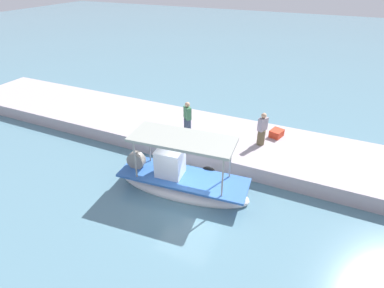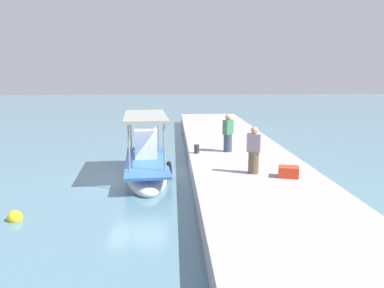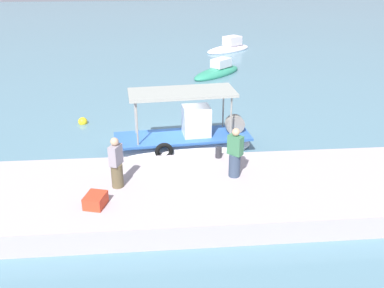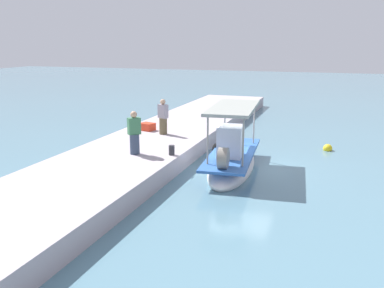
# 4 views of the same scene
# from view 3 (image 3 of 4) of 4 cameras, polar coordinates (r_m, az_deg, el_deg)

# --- Properties ---
(ground_plane) EXTENTS (120.00, 120.00, 0.00)m
(ground_plane) POSITION_cam_3_polar(r_m,az_deg,el_deg) (18.63, -2.57, -0.56)
(ground_plane) COLOR slate
(dock_quay) EXTENTS (36.00, 4.69, 0.75)m
(dock_quay) POSITION_cam_3_polar(r_m,az_deg,el_deg) (14.40, -1.75, -6.83)
(dock_quay) COLOR #B1A4AB
(dock_quay) RESTS_ON ground_plane
(main_fishing_boat) EXTENTS (6.01, 2.23, 3.01)m
(main_fishing_boat) POSITION_cam_3_polar(r_m,az_deg,el_deg) (18.13, -0.97, 0.41)
(main_fishing_boat) COLOR white
(main_fishing_boat) RESTS_ON ground_plane
(fisherman_near_bollard) EXTENTS (0.51, 0.56, 1.73)m
(fisherman_near_bollard) POSITION_cam_3_polar(r_m,az_deg,el_deg) (14.02, -9.95, -2.73)
(fisherman_near_bollard) COLOR brown
(fisherman_near_bollard) RESTS_ON dock_quay
(fisherman_by_crate) EXTENTS (0.55, 0.55, 1.75)m
(fisherman_by_crate) POSITION_cam_3_polar(r_m,az_deg,el_deg) (14.52, 5.69, -1.43)
(fisherman_by_crate) COLOR #35445B
(fisherman_by_crate) RESTS_ON dock_quay
(mooring_bollard) EXTENTS (0.24, 0.24, 0.40)m
(mooring_bollard) POSITION_cam_3_polar(r_m,az_deg,el_deg) (16.04, 3.52, -1.13)
(mooring_bollard) COLOR #2D2D33
(mooring_bollard) RESTS_ON dock_quay
(cargo_crate) EXTENTS (0.73, 0.83, 0.38)m
(cargo_crate) POSITION_cam_3_polar(r_m,az_deg,el_deg) (13.39, -12.62, -7.26)
(cargo_crate) COLOR red
(cargo_crate) RESTS_ON dock_quay
(marker_buoy) EXTENTS (0.45, 0.45, 0.45)m
(marker_buoy) POSITION_cam_3_polar(r_m,az_deg,el_deg) (21.92, -14.22, 2.86)
(marker_buoy) COLOR yellow
(marker_buoy) RESTS_ON ground_plane
(moored_boat_near) EXTENTS (4.71, 4.03, 1.40)m
(moored_boat_near) POSITION_cam_3_polar(r_m,az_deg,el_deg) (37.68, 4.89, 12.49)
(moored_boat_near) COLOR white
(moored_boat_near) RESTS_ON ground_plane
(moored_boat_mid) EXTENTS (4.19, 4.08, 1.29)m
(moored_boat_mid) POSITION_cam_3_polar(r_m,az_deg,el_deg) (29.96, 3.35, 9.47)
(moored_boat_mid) COLOR #2F8E6D
(moored_boat_mid) RESTS_ON ground_plane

